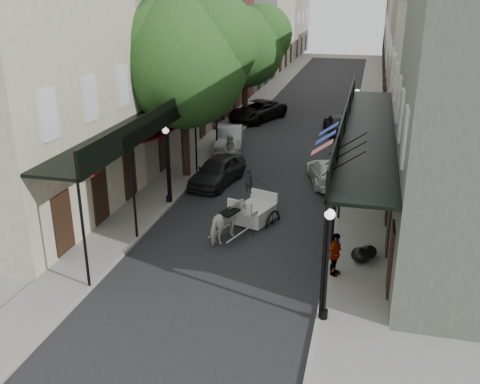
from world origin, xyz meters
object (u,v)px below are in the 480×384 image
Objects in this scene: lamppost_right_near at (327,264)px; car_left_near at (218,171)px; lamppost_left at (167,164)px; pedestrian_sidewalk_left at (216,116)px; tree_near at (191,57)px; car_left_mid at (229,139)px; pedestrian_sidewalk_right at (335,254)px; car_left_far at (257,111)px; carriage at (259,197)px; car_right_near at (328,172)px; pedestrian_walking at (231,151)px; horse at (228,222)px; tree_far at (250,44)px; car_right_far at (338,124)px; lamppost_right_far at (355,117)px.

lamppost_right_near is 13.18m from car_left_near.
pedestrian_sidewalk_left is (-1.70, 14.07, -0.95)m from lamppost_left.
tree_near reaches higher than car_left_mid.
pedestrian_sidewalk_right reaches higher than car_left_far.
car_right_near is (2.57, 5.51, -0.41)m from carriage.
tree_near is at bearing -70.57° from car_left_far.
car_left_near is at bearing 97.27° from pedestrian_sidewalk_left.
pedestrian_sidewalk_right is at bearing 108.22° from pedestrian_sidewalk_left.
carriage is at bearing -66.10° from pedestrian_walking.
lamppost_left reaches higher than horse.
horse is at bearing -79.49° from tree_far.
lamppost_right_near is 1.93× the size of horse.
carriage is 16.22m from car_right_far.
carriage reaches higher than pedestrian_sidewalk_left.
tree_far reaches higher than car_left_mid.
car_right_far is (-1.32, 20.48, -0.19)m from pedestrian_sidewalk_right.
lamppost_right_near is at bearing 79.10° from car_right_near.
car_left_mid is (-3.31, 12.59, -0.05)m from horse.
horse is at bearing -61.90° from tree_near.
lamppost_left is 16.88m from car_right_far.
tree_near reaches higher than pedestrian_sidewalk_left.
pedestrian_walking reaches higher than car_right_near.
pedestrian_sidewalk_left is at bearing -110.73° from tree_far.
lamppost_right_far is at bearing 43.31° from tree_near.
lamppost_left reaches higher than pedestrian_sidewalk_right.
pedestrian_walking is at bearing 101.40° from car_left_near.
car_left_far is at bearing 106.50° from lamppost_right_near.
tree_near is at bearing -10.83° from car_right_near.
car_left_near is (3.20, -10.79, -0.35)m from pedestrian_sidewalk_left.
tree_near is 15.39m from lamppost_right_near.
car_right_far is at bearing 93.01° from lamppost_right_near.
car_left_mid is at bearing -57.26° from horse.
lamppost_right_near is 0.84× the size of car_left_near.
car_left_near is (-2.31, 6.42, -0.06)m from horse.
tree_near is 1.74× the size of car_left_far.
pedestrian_sidewalk_right is 0.36× the size of car_right_near.
car_left_near is (-6.70, 11.28, -1.30)m from lamppost_right_near.
pedestrian_sidewalk_left is at bearing 111.51° from pedestrian_walking.
lamppost_left reaches higher than pedestrian_walking.
tree_near is at bearing -136.69° from lamppost_right_far.
carriage reaches higher than horse.
car_left_mid is (-0.92, 3.14, -0.18)m from pedestrian_walking.
car_left_near is (1.60, -0.90, -5.74)m from tree_near.
car_left_near is 0.95× the size of car_left_mid.
car_right_near is (8.86, -9.29, -0.45)m from pedestrian_sidewalk_left.
tree_far is at bearing -119.98° from pedestrian_sidewalk_left.
car_left_far reaches higher than car_right_far.
tree_near is 2.08× the size of car_left_mid.
pedestrian_sidewalk_left is 11.26m from car_left_near.
horse is 9.75m from pedestrian_walking.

